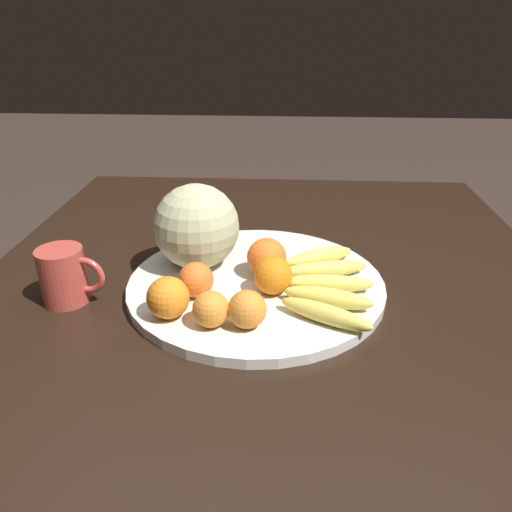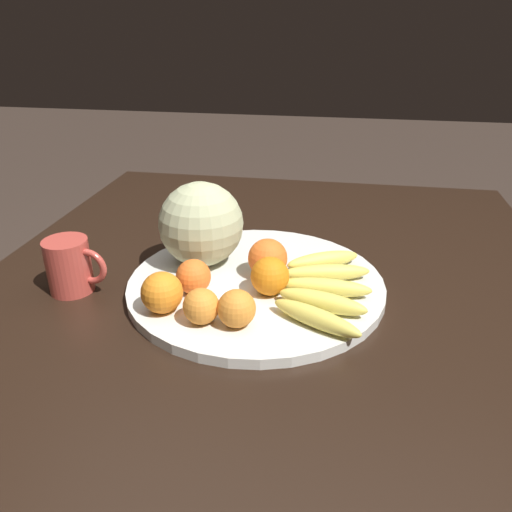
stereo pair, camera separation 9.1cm
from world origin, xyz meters
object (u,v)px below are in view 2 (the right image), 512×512
object	(u,v)px
kitchen_table	(266,340)
orange_top_small	(270,276)
banana_bunch	(322,287)
ceramic_mug	(70,266)
melon	(201,224)
orange_mid_center	(162,293)
produce_tag	(215,290)
orange_front_left	(193,276)
orange_back_left	(237,308)
orange_back_right	(201,306)
fruit_bowl	(256,284)
orange_front_right	(268,258)

from	to	relation	value
kitchen_table	orange_top_small	size ratio (longest dim) A/B	20.99
banana_bunch	kitchen_table	bearing A→B (deg)	-179.20
banana_bunch	orange_top_small	size ratio (longest dim) A/B	4.45
ceramic_mug	melon	bearing A→B (deg)	-61.23
orange_mid_center	orange_top_small	xyz separation A→B (m)	(0.09, -0.17, -0.00)
orange_mid_center	produce_tag	world-z (taller)	orange_mid_center
melon	orange_front_left	size ratio (longest dim) A/B	2.64
orange_back_left	orange_front_left	bearing A→B (deg)	47.01
produce_tag	kitchen_table	bearing A→B (deg)	-56.68
orange_front_left	orange_top_small	xyz separation A→B (m)	(0.02, -0.13, 0.00)
orange_front_left	ceramic_mug	xyz separation A→B (m)	(-0.00, 0.23, 0.00)
kitchen_table	orange_back_right	world-z (taller)	orange_back_right
kitchen_table	orange_front_left	world-z (taller)	orange_front_left
kitchen_table	orange_back_left	bearing A→B (deg)	165.76
banana_bunch	orange_mid_center	bearing A→B (deg)	-159.34
fruit_bowl	kitchen_table	bearing A→B (deg)	-145.06
fruit_bowl	orange_front_right	distance (m)	0.05
kitchen_table	ceramic_mug	distance (m)	0.39
orange_back_right	orange_back_left	bearing A→B (deg)	-88.98
melon	orange_top_small	bearing A→B (deg)	-123.36
melon	orange_front_left	bearing A→B (deg)	-172.27
fruit_bowl	orange_back_left	bearing A→B (deg)	178.22
kitchen_table	orange_front_right	bearing A→B (deg)	6.33
kitchen_table	orange_mid_center	bearing A→B (deg)	120.99
banana_bunch	orange_mid_center	size ratio (longest dim) A/B	4.38
orange_mid_center	orange_back_right	distance (m)	0.08
orange_back_left	orange_front_right	bearing A→B (deg)	-7.74
orange_front_left	orange_back_left	bearing A→B (deg)	-132.99
orange_front_right	orange_top_small	bearing A→B (deg)	-168.00
orange_back_left	produce_tag	size ratio (longest dim) A/B	0.64
fruit_bowl	ceramic_mug	xyz separation A→B (m)	(-0.06, 0.33, 0.04)
kitchen_table	orange_back_right	size ratio (longest dim) A/B	24.43
orange_top_small	produce_tag	world-z (taller)	orange_top_small
orange_front_right	produce_tag	distance (m)	0.12
produce_tag	melon	bearing A→B (deg)	48.57
orange_top_small	fruit_bowl	bearing A→B (deg)	36.61
orange_front_left	orange_back_left	world-z (taller)	same
kitchen_table	orange_back_right	distance (m)	0.20
orange_back_left	orange_back_right	world-z (taller)	orange_back_left
banana_bunch	fruit_bowl	bearing A→B (deg)	164.53
melon	orange_front_right	xyz separation A→B (m)	(-0.04, -0.14, -0.04)
produce_tag	orange_back_right	bearing A→B (deg)	-155.74
fruit_bowl	melon	distance (m)	0.16
orange_back_left	melon	bearing A→B (deg)	28.50
melon	orange_mid_center	distance (m)	0.19
orange_back_left	orange_top_small	distance (m)	0.12
kitchen_table	ceramic_mug	bearing A→B (deg)	94.51
orange_front_right	orange_mid_center	xyz separation A→B (m)	(-0.15, 0.15, -0.00)
banana_bunch	orange_back_right	bearing A→B (deg)	-147.31
orange_back_left	orange_back_right	distance (m)	0.06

